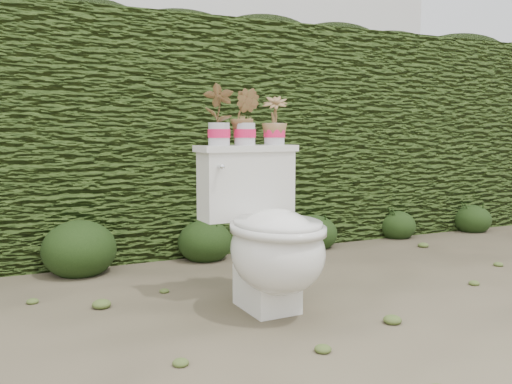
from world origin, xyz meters
name	(u,v)px	position (x,y,z in m)	size (l,w,h in m)	color
ground	(273,304)	(0.00, 0.00, 0.00)	(60.00, 60.00, 0.00)	#786C52
hedge	(177,137)	(0.00, 1.60, 0.80)	(8.00, 1.00, 1.60)	#415B1E
house_wall	(130,54)	(0.60, 6.00, 2.00)	(8.00, 3.50, 4.00)	silver
toilet	(269,236)	(-0.06, -0.07, 0.36)	(0.51, 0.69, 0.78)	silver
potted_plant_left	(219,116)	(-0.21, 0.17, 0.92)	(0.15, 0.10, 0.28)	#257825
potted_plant_center	(245,119)	(-0.07, 0.17, 0.91)	(0.14, 0.12, 0.26)	#257825
potted_plant_right	(274,122)	(0.10, 0.18, 0.89)	(0.13, 0.13, 0.23)	#257825
liriope_clump_2	(79,245)	(-0.79, 1.00, 0.17)	(0.44, 0.44, 0.35)	#263D15
liriope_clump_3	(205,238)	(0.02, 1.04, 0.14)	(0.36, 0.36, 0.29)	#263D15
liriope_clump_4	(315,229)	(0.87, 1.05, 0.13)	(0.33, 0.33, 0.26)	#263D15
liriope_clump_5	(397,222)	(1.66, 1.11, 0.12)	(0.30, 0.30, 0.24)	#263D15
liriope_clump_6	(472,216)	(2.42, 1.05, 0.13)	(0.31, 0.31, 0.25)	#263D15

